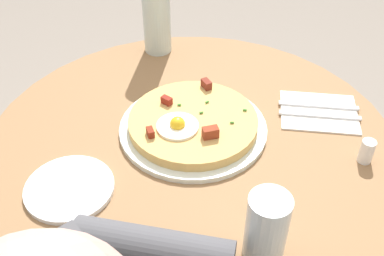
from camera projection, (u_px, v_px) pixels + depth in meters
The scene contains 10 objects.
dining_table at pixel (191, 197), 1.10m from camera, with size 0.88×0.88×0.75m.
pizza_plate at pixel (193, 128), 1.01m from camera, with size 0.32×0.32×0.01m, color silver.
breakfast_pizza at pixel (192, 122), 1.00m from camera, with size 0.28×0.28×0.05m.
bread_plate at pixel (69, 188), 0.88m from camera, with size 0.17×0.17×0.01m, color white.
napkin at pixel (319, 112), 1.06m from camera, with size 0.17×0.14×0.00m, color white.
fork at pixel (319, 106), 1.07m from camera, with size 0.18×0.01×0.01m, color silver.
knife at pixel (320, 115), 1.04m from camera, with size 0.18×0.01×0.01m, color silver.
water_glass at pixel (267, 228), 0.73m from camera, with size 0.07×0.07×0.13m, color silver.
water_bottle at pixel (156, 3), 1.18m from camera, with size 0.07×0.07×0.27m, color silver.
salt_shaker at pixel (367, 151), 0.92m from camera, with size 0.03×0.03×0.05m, color white.
Camera 1 is at (-0.57, 0.47, 1.41)m, focal length 43.86 mm.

